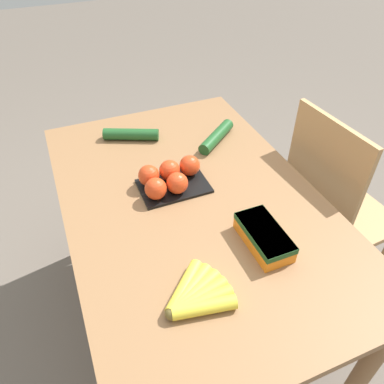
% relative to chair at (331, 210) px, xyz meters
% --- Properties ---
extents(ground_plane, '(12.00, 12.00, 0.00)m').
position_rel_chair_xyz_m(ground_plane, '(-0.02, -0.65, -0.50)').
color(ground_plane, '#665B51').
extents(dining_table, '(1.32, 0.86, 0.76)m').
position_rel_chair_xyz_m(dining_table, '(-0.02, -0.65, 0.16)').
color(dining_table, olive).
rests_on(dining_table, ground_plane).
extents(chair, '(0.45, 0.43, 0.97)m').
position_rel_chair_xyz_m(chair, '(0.00, 0.00, 0.00)').
color(chair, tan).
rests_on(chair, ground_plane).
extents(banana_bunch, '(0.18, 0.19, 0.04)m').
position_rel_chair_xyz_m(banana_bunch, '(0.36, -0.80, 0.29)').
color(banana_bunch, brown).
rests_on(banana_bunch, dining_table).
extents(tomato_pack, '(0.17, 0.24, 0.09)m').
position_rel_chair_xyz_m(tomato_pack, '(-0.11, -0.70, 0.31)').
color(tomato_pack, black).
rests_on(tomato_pack, dining_table).
extents(carrot_bag, '(0.20, 0.10, 0.06)m').
position_rel_chair_xyz_m(carrot_bag, '(0.25, -0.53, 0.30)').
color(carrot_bag, orange).
rests_on(carrot_bag, dining_table).
extents(cucumber_near, '(0.14, 0.23, 0.05)m').
position_rel_chair_xyz_m(cucumber_near, '(-0.47, -0.75, 0.29)').
color(cucumber_near, '#1E5123').
rests_on(cucumber_near, dining_table).
extents(cucumber_far, '(0.18, 0.21, 0.05)m').
position_rel_chair_xyz_m(cucumber_far, '(-0.32, -0.42, 0.29)').
color(cucumber_far, '#1E5123').
rests_on(cucumber_far, dining_table).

